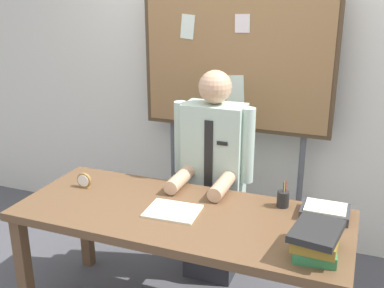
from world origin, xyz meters
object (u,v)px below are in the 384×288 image
object	(u,v)px
desk	(181,225)
book_stack	(316,240)
pen_holder	(283,199)
paper_tray	(325,211)
bulletin_board	(236,63)
open_notebook	(173,211)
person	(213,185)
desk_clock	(84,181)

from	to	relation	value
desk	book_stack	size ratio (longest dim) A/B	5.91
pen_holder	paper_tray	size ratio (longest dim) A/B	0.62
bulletin_board	desk	bearing A→B (deg)	-89.99
paper_tray	open_notebook	bearing A→B (deg)	-161.84
desk	bulletin_board	xyz separation A→B (m)	(-0.00, 1.04, 0.78)
person	desk_clock	distance (m)	0.85
person	desk_clock	bearing A→B (deg)	-145.78
bulletin_board	pen_holder	size ratio (longest dim) A/B	12.49
book_stack	desk_clock	size ratio (longest dim) A/B	3.35
open_notebook	pen_holder	world-z (taller)	pen_holder
paper_tray	pen_holder	bearing A→B (deg)	172.62
person	desk	bearing A→B (deg)	-90.00
person	pen_holder	distance (m)	0.61
desk	desk_clock	size ratio (longest dim) A/B	19.77
open_notebook	desk_clock	xyz separation A→B (m)	(-0.66, 0.11, 0.04)
desk	book_stack	distance (m)	0.80
desk	paper_tray	size ratio (longest dim) A/B	7.26
desk_clock	pen_holder	world-z (taller)	pen_holder
desk	person	world-z (taller)	person
person	pen_holder	size ratio (longest dim) A/B	9.14
book_stack	paper_tray	size ratio (longest dim) A/B	1.23
book_stack	open_notebook	bearing A→B (deg)	169.51
open_notebook	paper_tray	xyz separation A→B (m)	(0.80, 0.26, 0.02)
person	open_notebook	size ratio (longest dim) A/B	4.97
bulletin_board	desk_clock	size ratio (longest dim) A/B	20.93
pen_holder	bulletin_board	bearing A→B (deg)	124.37
person	book_stack	distance (m)	1.07
book_stack	pen_holder	distance (m)	0.50
book_stack	paper_tray	bearing A→B (deg)	89.55
person	book_stack	world-z (taller)	person
paper_tray	desk	bearing A→B (deg)	-162.27
book_stack	desk_clock	distance (m)	1.48
pen_holder	paper_tray	xyz separation A→B (m)	(0.24, -0.03, -0.02)
person	desk_clock	world-z (taller)	person
open_notebook	desk_clock	distance (m)	0.67
desk	person	distance (m)	0.57
bulletin_board	book_stack	distance (m)	1.56
person	desk_clock	size ratio (longest dim) A/B	15.31
bulletin_board	desk_clock	bearing A→B (deg)	-126.40
bulletin_board	pen_holder	bearing A→B (deg)	-55.63
open_notebook	desk	bearing A→B (deg)	25.83
person	paper_tray	xyz separation A→B (m)	(0.76, -0.32, 0.09)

